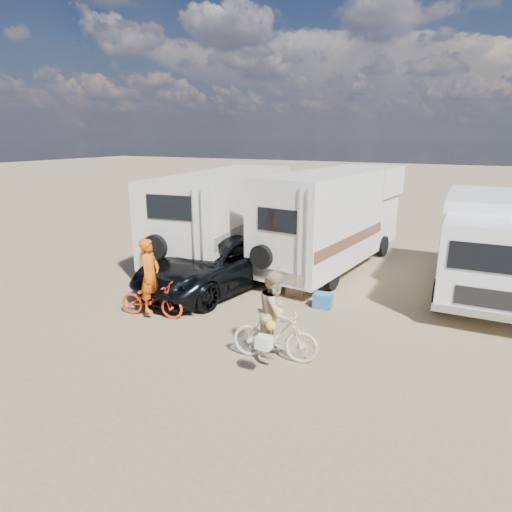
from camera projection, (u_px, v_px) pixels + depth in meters
The scene contains 11 objects.
ground at pixel (246, 360), 8.98m from camera, with size 140.00×140.00×0.00m, color #967F5A.
rv_main at pixel (335, 220), 15.00m from camera, with size 2.25×7.65×3.34m, color white, non-canonical shape.
rv_left at pixel (226, 215), 16.37m from camera, with size 2.67×8.18×3.17m, color beige, non-canonical shape.
box_truck at pixel (485, 247), 12.36m from camera, with size 2.31×6.19×2.82m, color white, non-canonical shape.
dark_suv at pixel (216, 264), 13.06m from camera, with size 2.49×5.40×1.50m, color black.
bike_man at pixel (152, 300), 11.03m from camera, with size 0.60×1.71×0.90m, color red.
bike_woman at pixel (275, 335), 8.85m from camera, with size 0.51×1.81×1.09m, color beige.
rider_man at pixel (150, 282), 10.90m from camera, with size 0.68×0.45×1.86m, color #DA5708.
rider_woman at pixel (275, 321), 8.76m from camera, with size 0.85×0.66×1.74m, color tan.
cooler at pixel (323, 300), 11.67m from camera, with size 0.49×0.36×0.39m, color #276698.
crate at pixel (296, 288), 12.65m from camera, with size 0.48×0.48×0.38m, color brown.
Camera 1 is at (3.86, -7.09, 4.48)m, focal length 30.42 mm.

